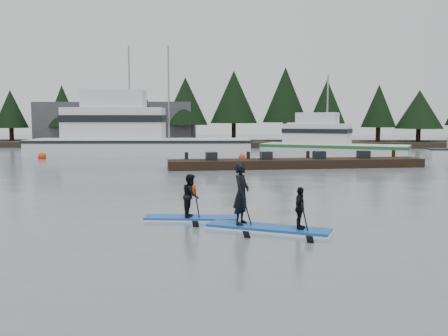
{
  "coord_description": "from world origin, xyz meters",
  "views": [
    {
      "loc": [
        0.76,
        -14.45,
        3.14
      ],
      "look_at": [
        0.0,
        6.0,
        1.1
      ],
      "focal_mm": 40.0,
      "sensor_mm": 36.0,
      "label": 1
    }
  ],
  "objects_px": {
    "fishing_boat_medium": "(330,149)",
    "paddleboard_solo": "(191,203)",
    "floating_dock": "(297,163)",
    "fishing_boat_large": "(134,146)",
    "paddleboard_duo": "(262,208)"
  },
  "relations": [
    {
      "from": "floating_dock",
      "to": "fishing_boat_medium",
      "type": "bearing_deg",
      "value": 59.62
    },
    {
      "from": "fishing_boat_large",
      "to": "paddleboard_solo",
      "type": "bearing_deg",
      "value": -77.55
    },
    {
      "from": "paddleboard_solo",
      "to": "paddleboard_duo",
      "type": "xyz_separation_m",
      "value": [
        2.15,
        -1.33,
        0.09
      ]
    },
    {
      "from": "floating_dock",
      "to": "paddleboard_solo",
      "type": "xyz_separation_m",
      "value": [
        -5.06,
        -16.76,
        0.27
      ]
    },
    {
      "from": "fishing_boat_large",
      "to": "paddleboard_duo",
      "type": "xyz_separation_m",
      "value": [
        9.92,
        -28.95,
        -0.17
      ]
    },
    {
      "from": "fishing_boat_medium",
      "to": "floating_dock",
      "type": "relative_size",
      "value": 0.77
    },
    {
      "from": "fishing_boat_large",
      "to": "paddleboard_solo",
      "type": "relative_size",
      "value": 6.57
    },
    {
      "from": "fishing_boat_large",
      "to": "paddleboard_duo",
      "type": "distance_m",
      "value": 30.6
    },
    {
      "from": "fishing_boat_large",
      "to": "fishing_boat_medium",
      "type": "relative_size",
      "value": 1.51
    },
    {
      "from": "floating_dock",
      "to": "paddleboard_solo",
      "type": "distance_m",
      "value": 17.51
    },
    {
      "from": "fishing_boat_large",
      "to": "paddleboard_solo",
      "type": "distance_m",
      "value": 28.69
    },
    {
      "from": "floating_dock",
      "to": "paddleboard_solo",
      "type": "relative_size",
      "value": 5.7
    },
    {
      "from": "floating_dock",
      "to": "paddleboard_duo",
      "type": "distance_m",
      "value": 18.33
    },
    {
      "from": "fishing_boat_medium",
      "to": "paddleboard_solo",
      "type": "bearing_deg",
      "value": -86.24
    },
    {
      "from": "paddleboard_duo",
      "to": "fishing_boat_large",
      "type": "bearing_deg",
      "value": 128.7
    }
  ]
}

